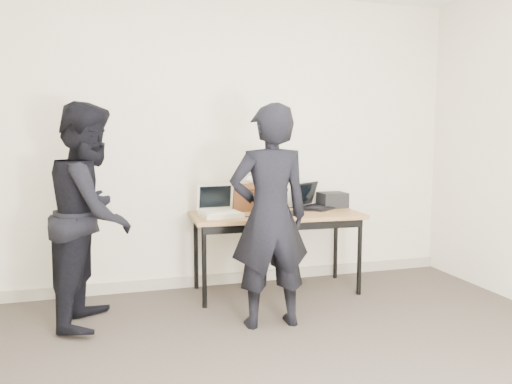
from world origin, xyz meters
name	(u,v)px	position (x,y,z in m)	size (l,w,h in m)	color
room	(328,149)	(0.00, 0.00, 1.35)	(4.60, 4.60, 2.80)	#433A33
desk	(277,220)	(0.37, 1.87, 0.66)	(1.53, 0.71, 0.72)	olive
laptop_beige	(219,210)	(-0.15, 1.87, 0.77)	(0.37, 0.36, 0.27)	#BEB598
laptop_center	(278,209)	(0.36, 1.81, 0.77)	(0.34, 0.33, 0.22)	black
laptop_right	(314,203)	(0.81, 2.05, 0.78)	(0.45, 0.45, 0.24)	black
leather_satchel	(250,197)	(0.19, 2.10, 0.85)	(0.37, 0.19, 0.25)	brown
tissue	(253,180)	(0.22, 2.10, 1.00)	(0.13, 0.10, 0.08)	white
equipment_box	(332,200)	(1.00, 2.06, 0.79)	(0.25, 0.21, 0.14)	black
power_brick	(259,216)	(0.15, 1.70, 0.74)	(0.09, 0.05, 0.03)	black
cables	(282,212)	(0.42, 1.88, 0.72)	(1.15, 0.48, 0.01)	silver
person_typist	(270,217)	(0.07, 1.15, 0.82)	(0.60, 0.39, 1.64)	black
person_observer	(91,214)	(-1.19, 1.60, 0.83)	(0.80, 0.63, 1.65)	black
baseboard	(227,279)	(0.00, 2.23, 0.05)	(4.50, 0.03, 0.10)	#AAA28D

